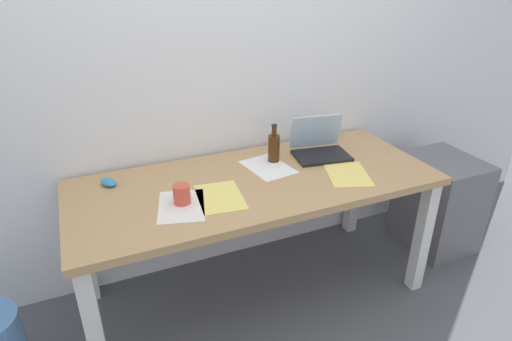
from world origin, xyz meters
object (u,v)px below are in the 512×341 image
(beer_bottle, at_px, (274,147))
(coffee_mug, at_px, (182,194))
(desk, at_px, (256,194))
(filing_cabinet, at_px, (438,202))
(laptop_right, at_px, (320,147))
(computer_mouse, at_px, (109,182))

(beer_bottle, xyz_separation_m, coffee_mug, (-0.60, -0.25, -0.04))
(desk, bearing_deg, filing_cabinet, -0.97)
(desk, height_order, laptop_right, laptop_right)
(desk, xyz_separation_m, filing_cabinet, (1.32, -0.02, -0.35))
(filing_cabinet, bearing_deg, beer_bottle, 170.72)
(coffee_mug, bearing_deg, filing_cabinet, 2.18)
(coffee_mug, relative_size, filing_cabinet, 0.15)
(desk, xyz_separation_m, laptop_right, (0.46, 0.14, 0.14))
(laptop_right, bearing_deg, coffee_mug, -165.36)
(laptop_right, bearing_deg, computer_mouse, 175.45)
(filing_cabinet, bearing_deg, laptop_right, 169.25)
(beer_bottle, distance_m, coffee_mug, 0.65)
(desk, relative_size, filing_cabinet, 3.02)
(desk, height_order, beer_bottle, beer_bottle)
(desk, relative_size, laptop_right, 5.57)
(beer_bottle, bearing_deg, desk, -137.59)
(beer_bottle, bearing_deg, computer_mouse, 175.52)
(computer_mouse, distance_m, coffee_mug, 0.44)
(desk, distance_m, computer_mouse, 0.76)
(laptop_right, distance_m, beer_bottle, 0.29)
(computer_mouse, xyz_separation_m, coffee_mug, (0.30, -0.32, 0.03))
(laptop_right, height_order, computer_mouse, laptop_right)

